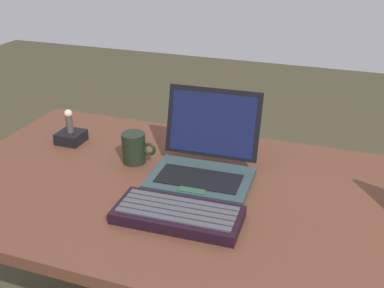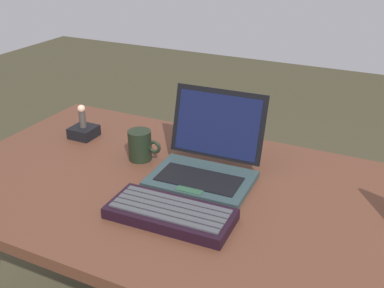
# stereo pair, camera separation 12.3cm
# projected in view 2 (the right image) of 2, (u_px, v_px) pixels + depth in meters

# --- Properties ---
(desk) EXTENTS (1.55, 0.79, 0.74)m
(desk) POSITION_uv_depth(u_px,v_px,m) (213.00, 224.00, 1.27)
(desk) COLOR #4A291D
(desk) RESTS_ON ground
(laptop_front) EXTENTS (0.29, 0.27, 0.23)m
(laptop_front) POSITION_uv_depth(u_px,v_px,m) (207.00, 161.00, 1.31)
(laptop_front) COLOR #243335
(laptop_front) RESTS_ON desk
(external_keyboard) EXTENTS (0.32, 0.15, 0.03)m
(external_keyboard) POSITION_uv_depth(u_px,v_px,m) (170.00, 213.00, 1.13)
(external_keyboard) COLOR black
(external_keyboard) RESTS_ON desk
(figurine_stand) EXTENTS (0.08, 0.08, 0.04)m
(figurine_stand) POSITION_uv_depth(u_px,v_px,m) (84.00, 132.00, 1.56)
(figurine_stand) COLOR black
(figurine_stand) RESTS_ON desk
(figurine) EXTENTS (0.03, 0.03, 0.08)m
(figurine) POSITION_uv_depth(u_px,v_px,m) (82.00, 115.00, 1.54)
(figurine) COLOR #39322D
(figurine) RESTS_ON figurine_stand
(coffee_mug) EXTENTS (0.11, 0.07, 0.09)m
(coffee_mug) POSITION_uv_depth(u_px,v_px,m) (140.00, 145.00, 1.40)
(coffee_mug) COLOR black
(coffee_mug) RESTS_ON desk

